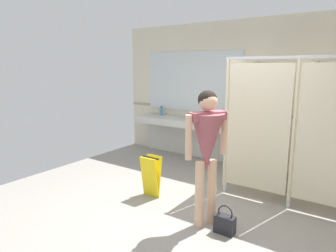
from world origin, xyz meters
name	(u,v)px	position (x,y,z in m)	size (l,w,h in m)	color
ground_plane	(195,218)	(0.00, 0.00, -0.05)	(6.32, 5.43, 0.10)	gray
wall_back	(261,95)	(0.00, 2.48, 1.41)	(6.32, 0.12, 2.82)	beige
wall_back_tile_band	(259,114)	(0.00, 2.41, 1.05)	(6.32, 0.01, 0.06)	#9E937F
vanity_counter	(187,129)	(-1.47, 2.22, 0.61)	(2.36, 0.52, 0.95)	silver
mirror_panel	(192,82)	(-1.47, 2.40, 1.62)	(2.26, 0.02, 1.27)	silver
bathroom_stalls	(302,126)	(0.95, 1.44, 1.08)	(1.98, 1.50, 2.07)	beige
person_standing	(207,142)	(0.21, -0.13, 1.06)	(0.54, 0.54, 1.67)	#DBAD89
handbag	(225,224)	(0.50, -0.19, 0.12)	(0.24, 0.12, 0.35)	black
soap_dispenser	(161,111)	(-2.21, 2.29, 0.93)	(0.07, 0.07, 0.22)	teal
paper_cup	(188,119)	(-1.34, 2.02, 0.88)	(0.07, 0.07, 0.09)	white
wet_floor_sign	(151,176)	(-0.85, 0.14, 0.32)	(0.28, 0.19, 0.62)	yellow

